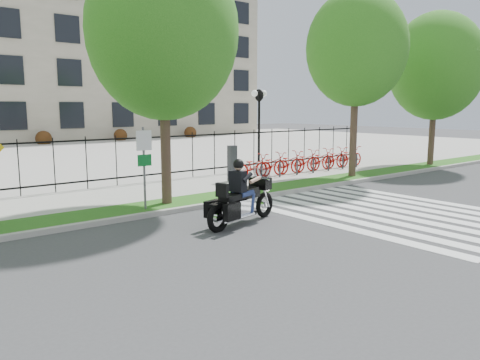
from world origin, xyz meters
TOP-DOWN VIEW (x-y plane):
  - ground at (0.00, 0.00)m, footprint 120.00×120.00m
  - curb at (0.00, 4.10)m, footprint 60.00×0.20m
  - grass_verge at (0.00, 4.95)m, footprint 60.00×1.50m
  - sidewalk at (0.00, 7.45)m, footprint 60.00×3.50m
  - plaza at (0.00, 25.00)m, footprint 80.00×34.00m
  - crosswalk_stripes at (4.83, 0.00)m, footprint 5.70×8.00m
  - iron_fence at (0.00, 9.20)m, footprint 30.00×0.06m
  - lamp_post_right at (10.00, 12.00)m, footprint 1.06×0.70m
  - street_tree_1 at (-0.22, 4.95)m, footprint 4.72×4.72m
  - street_tree_2 at (9.42, 4.95)m, footprint 4.40×4.40m
  - street_tree_3 at (16.25, 4.95)m, footprint 4.92×4.92m
  - bike_share_station at (8.71, 7.20)m, footprint 8.98×0.89m
  - sign_pole_regulatory at (-1.18, 4.58)m, footprint 0.50×0.09m
  - motorcycle_rider at (0.28, 1.70)m, footprint 2.85×1.18m

SIDE VIEW (x-z plane):
  - ground at x=0.00m, z-range 0.00..0.00m
  - crosswalk_stripes at x=4.83m, z-range 0.00..0.01m
  - plaza at x=0.00m, z-range 0.00..0.10m
  - curb at x=0.00m, z-range 0.00..0.15m
  - grass_verge at x=0.00m, z-range 0.00..0.15m
  - sidewalk at x=0.00m, z-range 0.00..0.15m
  - bike_share_station at x=8.71m, z-range -0.07..1.43m
  - motorcycle_rider at x=0.28m, z-range -0.37..1.85m
  - iron_fence at x=0.00m, z-range 0.15..2.15m
  - sign_pole_regulatory at x=-1.18m, z-range 0.49..2.99m
  - lamp_post_right at x=10.00m, z-range 1.08..5.33m
  - street_tree_3 at x=16.25m, z-range 1.34..9.40m
  - street_tree_1 at x=-0.22m, z-range 1.47..9.56m
  - street_tree_2 at x=9.42m, z-range 1.68..9.85m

